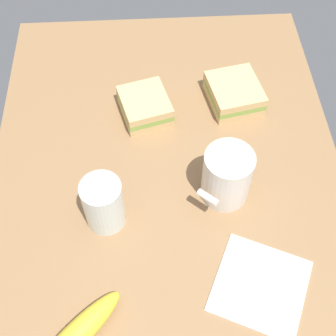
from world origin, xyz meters
TOP-DOWN VIEW (x-y plane):
  - tabletop at (0.00, 0.00)cm, footprint 90.00×64.00cm
  - coffee_mug_black at (3.76, 9.64)cm, footprint 10.09×9.64cm
  - sandwich_main at (-15.46, -3.62)cm, footprint 11.79×11.10cm
  - sandwich_side at (-17.87, 14.30)cm, footprint 12.46×11.62cm
  - glass_of_milk at (7.79, -10.90)cm, footprint 6.64×6.64cm
  - paper_napkin at (21.09, 13.19)cm, footprint 18.23×18.23cm

SIDE VIEW (x-z plane):
  - tabletop at x=0.00cm, z-range 0.00..2.00cm
  - paper_napkin at x=21.09cm, z-range 2.00..2.30cm
  - sandwich_main at x=-15.46cm, z-range 2.00..6.40cm
  - sandwich_side at x=-17.87cm, z-range 2.00..6.40cm
  - glass_of_milk at x=7.79cm, z-range 1.62..11.63cm
  - coffee_mug_black at x=3.76cm, z-range 2.14..12.61cm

